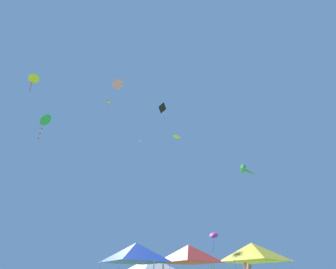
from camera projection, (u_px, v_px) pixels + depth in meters
name	position (u px, v px, depth m)	size (l,w,h in m)	color
canopy_tent_blue	(135.00, 252.00, 12.60)	(3.40, 3.40, 3.64)	#9E9EA3
canopy_tent_yellow	(253.00, 252.00, 13.84)	(3.59, 3.59, 3.84)	#9E9EA3
canopy_tent_white	(151.00, 263.00, 16.42)	(3.08, 3.08, 3.30)	#9E9EA3
canopy_tent_red	(189.00, 254.00, 14.28)	(3.54, 3.54, 3.78)	#9E9EA3
kite_black_diamond	(162.00, 109.00, 35.69)	(1.49, 1.52, 3.20)	black
kite_lime_delta	(247.00, 170.00, 15.60)	(1.59, 1.53, 0.99)	#75D138
kite_yellow_diamond	(177.00, 137.00, 42.36)	(1.58, 1.31, 0.49)	yellow
kite_magenta_delta	(214.00, 235.00, 24.78)	(1.28, 1.11, 2.26)	#D6389E
kite_yellow_delta	(33.00, 79.00, 22.45)	(1.04, 1.22, 2.20)	yellow
kite_white_diamond	(140.00, 141.00, 42.25)	(0.66, 0.62, 0.48)	white
kite_green_box	(243.00, 168.00, 30.92)	(1.22, 1.23, 1.48)	green
kite_yellow_box	(108.00, 101.00, 31.80)	(0.53, 0.47, 1.62)	yellow
kite_green_delta	(45.00, 120.00, 16.43)	(0.92, 1.20, 2.26)	green
kite_pink_delta	(117.00, 84.00, 24.58)	(1.43, 1.56, 0.94)	pink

